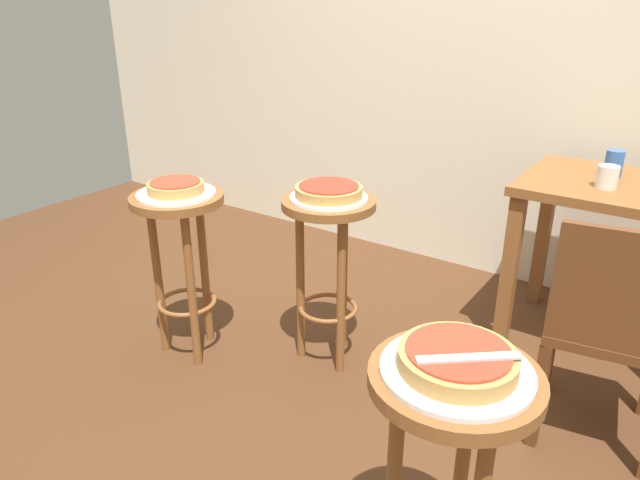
{
  "coord_description": "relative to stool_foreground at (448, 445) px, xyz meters",
  "views": [
    {
      "loc": [
        1.11,
        -1.47,
        1.48
      ],
      "look_at": [
        -0.0,
        0.13,
        0.66
      ],
      "focal_mm": 32.79,
      "sensor_mm": 36.0,
      "label": 1
    }
  ],
  "objects": [
    {
      "name": "serving_plate_foreground",
      "position": [
        0.0,
        0.0,
        0.2
      ],
      "size": [
        0.33,
        0.33,
        0.01
      ],
      "primitive_type": "cylinder",
      "color": "silver",
      "rests_on": "stool_foreground"
    },
    {
      "name": "pizza_middle",
      "position": [
        -1.41,
        0.5,
        0.23
      ],
      "size": [
        0.23,
        0.23,
        0.05
      ],
      "color": "tan",
      "rests_on": "serving_plate_middle"
    },
    {
      "name": "stool_middle",
      "position": [
        -1.41,
        0.5,
        0.0
      ],
      "size": [
        0.38,
        0.38,
        0.74
      ],
      "color": "brown",
      "rests_on": "ground_plane"
    },
    {
      "name": "cup_near_edge",
      "position": [
        0.02,
        1.48,
        0.27
      ],
      "size": [
        0.08,
        0.08,
        0.09
      ],
      "primitive_type": "cylinder",
      "color": "silver",
      "rests_on": "dining_table"
    },
    {
      "name": "ground_plane",
      "position": [
        -0.76,
        0.45,
        -0.54
      ],
      "size": [
        6.0,
        6.0,
        0.0
      ],
      "primitive_type": "plane",
      "color": "#4C2D19"
    },
    {
      "name": "stool_leftside",
      "position": [
        -0.87,
        0.8,
        0.0
      ],
      "size": [
        0.38,
        0.38,
        0.74
      ],
      "color": "brown",
      "rests_on": "ground_plane"
    },
    {
      "name": "serving_plate_leftside",
      "position": [
        -0.87,
        0.8,
        0.2
      ],
      "size": [
        0.31,
        0.31,
        0.01
      ],
      "primitive_type": "cylinder",
      "color": "white",
      "rests_on": "stool_leftside"
    },
    {
      "name": "dining_table",
      "position": [
        0.09,
        1.59,
        0.08
      ],
      "size": [
        0.81,
        0.63,
        0.77
      ],
      "color": "brown",
      "rests_on": "ground_plane"
    },
    {
      "name": "stool_foreground",
      "position": [
        0.0,
        0.0,
        0.0
      ],
      "size": [
        0.38,
        0.38,
        0.74
      ],
      "color": "brown",
      "rests_on": "ground_plane"
    },
    {
      "name": "pizza_server_knife",
      "position": [
        0.03,
        -0.02,
        0.26
      ],
      "size": [
        0.18,
        0.16,
        0.01
      ],
      "primitive_type": "cube",
      "rotation": [
        0.0,
        0.0,
        0.69
      ],
      "color": "silver",
      "rests_on": "pizza_foreground"
    },
    {
      "name": "pizza_leftside",
      "position": [
        -0.87,
        0.8,
        0.23
      ],
      "size": [
        0.27,
        0.27,
        0.05
      ],
      "color": "tan",
      "rests_on": "serving_plate_leftside"
    },
    {
      "name": "wooden_chair",
      "position": [
        0.2,
        0.9,
        -0.07
      ],
      "size": [
        0.45,
        0.45,
        0.85
      ],
      "color": "#5B3319",
      "rests_on": "ground_plane"
    },
    {
      "name": "cup_far_edge",
      "position": [
        0.01,
        1.68,
        0.28
      ],
      "size": [
        0.07,
        0.07,
        0.11
      ],
      "primitive_type": "cylinder",
      "color": "#3360B2",
      "rests_on": "dining_table"
    },
    {
      "name": "serving_plate_middle",
      "position": [
        -1.41,
        0.5,
        0.2
      ],
      "size": [
        0.32,
        0.32,
        0.01
      ],
      "primitive_type": "cylinder",
      "color": "white",
      "rests_on": "stool_middle"
    },
    {
      "name": "pizza_foreground",
      "position": [
        0.0,
        0.0,
        0.23
      ],
      "size": [
        0.25,
        0.25,
        0.05
      ],
      "color": "tan",
      "rests_on": "serving_plate_foreground"
    }
  ]
}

